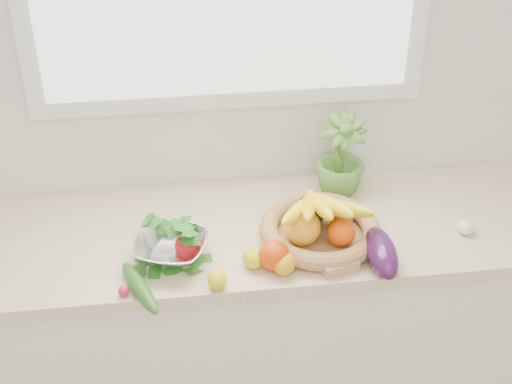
{
  "coord_description": "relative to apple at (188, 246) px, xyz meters",
  "views": [
    {
      "loc": [
        -0.19,
        0.08,
        2.27
      ],
      "look_at": [
        0.05,
        1.93,
        1.05
      ],
      "focal_mm": 50.0,
      "sensor_mm": 36.0,
      "label": 1
    }
  ],
  "objects": [
    {
      "name": "back_wall",
      "position": [
        0.17,
        0.43,
        0.41
      ],
      "size": [
        4.5,
        0.02,
        2.7
      ],
      "primitive_type": "cube",
      "color": "white",
      "rests_on": "ground"
    },
    {
      "name": "counter_cabinet",
      "position": [
        0.17,
        0.13,
        -0.51
      ],
      "size": [
        2.2,
        0.58,
        0.86
      ],
      "primitive_type": "cube",
      "color": "silver",
      "rests_on": "ground"
    },
    {
      "name": "countertop",
      "position": [
        0.17,
        0.13,
        -0.06
      ],
      "size": [
        2.24,
        0.62,
        0.04
      ],
      "primitive_type": "cube",
      "color": "beige",
      "rests_on": "counter_cabinet"
    },
    {
      "name": "orange_loose",
      "position": [
        0.25,
        -0.09,
        0.01
      ],
      "size": [
        0.11,
        0.11,
        0.09
      ],
      "primitive_type": "sphere",
      "rotation": [
        0.0,
        0.0,
        0.26
      ],
      "color": "#E03F07",
      "rests_on": "countertop"
    },
    {
      "name": "lemon_a",
      "position": [
        0.08,
        -0.15,
        -0.01
      ],
      "size": [
        0.06,
        0.07,
        0.06
      ],
      "primitive_type": "ellipsoid",
      "rotation": [
        0.0,
        0.0,
        0.06
      ],
      "color": "yellow",
      "rests_on": "countertop"
    },
    {
      "name": "lemon_b",
      "position": [
        0.28,
        -0.11,
        -0.01
      ],
      "size": [
        0.1,
        0.11,
        0.07
      ],
      "primitive_type": "ellipsoid",
      "rotation": [
        0.0,
        0.0,
        -0.54
      ],
      "color": "#E49E0C",
      "rests_on": "countertop"
    },
    {
      "name": "lemon_c",
      "position": [
        0.19,
        -0.07,
        -0.01
      ],
      "size": [
        0.08,
        0.09,
        0.06
      ],
      "primitive_type": "ellipsoid",
      "rotation": [
        0.0,
        0.0,
        0.36
      ],
      "color": "#D4C50B",
      "rests_on": "countertop"
    },
    {
      "name": "apple",
      "position": [
        0.0,
        0.0,
        0.0
      ],
      "size": [
        0.09,
        0.09,
        0.08
      ],
      "primitive_type": "sphere",
      "rotation": [
        0.0,
        0.0,
        -0.03
      ],
      "color": "#AC0D10",
      "rests_on": "countertop"
    },
    {
      "name": "ginger",
      "position": [
        0.45,
        -0.13,
        -0.02
      ],
      "size": [
        0.12,
        0.07,
        0.04
      ],
      "primitive_type": "cube",
      "rotation": [
        0.0,
        0.0,
        0.26
      ],
      "color": "tan",
      "rests_on": "countertop"
    },
    {
      "name": "garlic_a",
      "position": [
        0.89,
        0.01,
        -0.02
      ],
      "size": [
        0.05,
        0.05,
        0.05
      ],
      "primitive_type": "ellipsoid",
      "rotation": [
        0.0,
        0.0,
        -0.0
      ],
      "color": "white",
      "rests_on": "countertop"
    },
    {
      "name": "garlic_b",
      "position": [
        0.51,
        0.1,
        -0.02
      ],
      "size": [
        0.06,
        0.06,
        0.05
      ],
      "primitive_type": "ellipsoid",
      "rotation": [
        0.0,
        0.0,
        -0.03
      ],
      "color": "silver",
      "rests_on": "countertop"
    },
    {
      "name": "garlic_c",
      "position": [
        0.37,
        0.07,
        -0.02
      ],
      "size": [
        0.07,
        0.07,
        0.05
      ],
      "primitive_type": "ellipsoid",
      "rotation": [
        0.0,
        0.0,
        0.25
      ],
      "color": "white",
      "rests_on": "countertop"
    },
    {
      "name": "eggplant",
      "position": [
        0.58,
        -0.11,
        0.01
      ],
      "size": [
        0.1,
        0.24,
        0.09
      ],
      "primitive_type": "ellipsoid",
      "rotation": [
        0.0,
        0.0,
        -0.04
      ],
      "color": "#330F38",
      "rests_on": "countertop"
    },
    {
      "name": "cucumber",
      "position": [
        -0.15,
        -0.15,
        -0.02
      ],
      "size": [
        0.14,
        0.25,
        0.05
      ],
      "primitive_type": "ellipsoid",
      "rotation": [
        0.0,
        0.0,
        0.38
      ],
      "color": "#1C5318",
      "rests_on": "countertop"
    },
    {
      "name": "radish",
      "position": [
        -0.19,
        -0.15,
        -0.03
      ],
      "size": [
        0.04,
        0.04,
        0.03
      ],
      "primitive_type": "sphere",
      "rotation": [
        0.0,
        0.0,
        -0.14
      ],
      "color": "#CD1951",
      "rests_on": "countertop"
    },
    {
      "name": "potted_herb",
      "position": [
        0.55,
        0.32,
        0.09
      ],
      "size": [
        0.21,
        0.21,
        0.31
      ],
      "primitive_type": "imported",
      "rotation": [
        0.0,
        0.0,
        -0.29
      ],
      "color": "#579636",
      "rests_on": "countertop"
    },
    {
      "name": "fruit_basket",
      "position": [
        0.42,
        0.04,
        0.01
      ],
      "size": [
        0.42,
        0.42,
        0.19
      ],
      "color": "#AC8B4C",
      "rests_on": "countertop"
    },
    {
      "name": "colander_with_spinach",
      "position": [
        -0.05,
        -0.0,
        0.02
      ],
      "size": [
        0.28,
        0.28,
        0.12
      ],
      "color": "silver",
      "rests_on": "countertop"
    }
  ]
}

